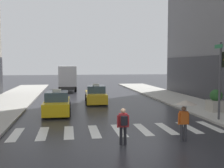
{
  "coord_description": "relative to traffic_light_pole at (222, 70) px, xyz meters",
  "views": [
    {
      "loc": [
        -2.7,
        -11.04,
        3.6
      ],
      "look_at": [
        0.43,
        8.0,
        2.16
      ],
      "focal_mm": 42.76,
      "sensor_mm": 36.0,
      "label": 1
    }
  ],
  "objects": [
    {
      "name": "ground_plane",
      "position": [
        -6.68,
        -4.13,
        -3.26
      ],
      "size": [
        160.0,
        160.0,
        0.0
      ],
      "primitive_type": "plane",
      "color": "#26262B"
    },
    {
      "name": "crosswalk_markings",
      "position": [
        -6.68,
        -1.13,
        -3.25
      ],
      "size": [
        11.3,
        2.8,
        0.01
      ],
      "color": "silver",
      "rests_on": "ground"
    },
    {
      "name": "traffic_light_pole",
      "position": [
        0.0,
        0.0,
        0.0
      ],
      "size": [
        0.44,
        0.84,
        4.8
      ],
      "color": "#47474C",
      "rests_on": "curb_right"
    },
    {
      "name": "taxi_lead",
      "position": [
        -10.21,
        4.47,
        -2.53
      ],
      "size": [
        1.96,
        4.55,
        1.8
      ],
      "color": "yellow",
      "rests_on": "ground"
    },
    {
      "name": "taxi_second",
      "position": [
        -6.87,
        9.36,
        -2.53
      ],
      "size": [
        2.05,
        4.6,
        1.8
      ],
      "color": "gold",
      "rests_on": "ground"
    },
    {
      "name": "box_truck",
      "position": [
        -9.47,
        20.92,
        -1.41
      ],
      "size": [
        2.31,
        7.55,
        3.35
      ],
      "color": "#2D2D2D",
      "rests_on": "ground"
    },
    {
      "name": "pedestrian_with_umbrella",
      "position": [
        -4.03,
        -3.65,
        -1.74
      ],
      "size": [
        0.96,
        0.96,
        1.94
      ],
      "color": "#333338",
      "rests_on": "ground"
    },
    {
      "name": "pedestrian_with_backpack",
      "position": [
        -7.0,
        -3.77,
        -2.29
      ],
      "size": [
        0.55,
        0.43,
        1.65
      ],
      "color": "black",
      "rests_on": "ground"
    },
    {
      "name": "planter_near_corner",
      "position": [
        1.32,
        2.75,
        -2.38
      ],
      "size": [
        1.1,
        1.1,
        1.6
      ],
      "color": "#A8A399",
      "rests_on": "curb_right"
    }
  ]
}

